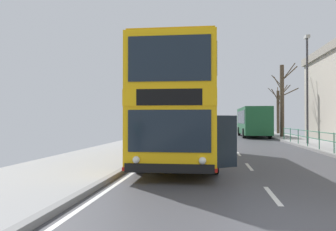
# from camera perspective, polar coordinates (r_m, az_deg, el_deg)

# --- Properties ---
(ground) EXTENTS (15.80, 140.00, 0.20)m
(ground) POSITION_cam_1_polar(r_m,az_deg,el_deg) (5.75, 14.49, -17.99)
(ground) COLOR #414146
(double_decker_bus_main) EXTENTS (3.32, 10.64, 4.28)m
(double_decker_bus_main) POSITION_cam_1_polar(r_m,az_deg,el_deg) (14.21, 2.63, 1.27)
(double_decker_bus_main) COLOR #F4B20F
(double_decker_bus_main) RESTS_ON ground
(background_bus_far_lane) EXTENTS (2.69, 9.45, 3.00)m
(background_bus_far_lane) POSITION_cam_1_polar(r_m,az_deg,el_deg) (35.88, 14.18, -0.90)
(background_bus_far_lane) COLOR #19512D
(background_bus_far_lane) RESTS_ON ground
(pedestrian_railing_far_kerb) EXTENTS (0.05, 22.37, 0.99)m
(pedestrian_railing_far_kerb) POSITION_cam_1_polar(r_m,az_deg,el_deg) (18.05, 26.25, -3.63)
(pedestrian_railing_far_kerb) COLOR #236B4C
(pedestrian_railing_far_kerb) RESTS_ON ground
(street_lamp_far_side) EXTENTS (0.28, 0.60, 7.41)m
(street_lamp_far_side) POSITION_cam_1_polar(r_m,az_deg,el_deg) (25.11, 22.46, 5.48)
(street_lamp_far_side) COLOR #38383D
(street_lamp_far_side) RESTS_ON ground
(bare_tree_far_00) EXTENTS (2.62, 1.91, 7.07)m
(bare_tree_far_00) POSITION_cam_1_polar(r_m,az_deg,el_deg) (34.67, 18.76, 2.66)
(bare_tree_far_00) COLOR #4C3D2D
(bare_tree_far_00) RESTS_ON ground
(bare_tree_far_02) EXTENTS (2.51, 3.45, 5.73)m
(bare_tree_far_02) POSITION_cam_1_polar(r_m,az_deg,el_deg) (42.39, 18.12, 1.04)
(bare_tree_far_02) COLOR #4C3D2D
(bare_tree_far_02) RESTS_ON ground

